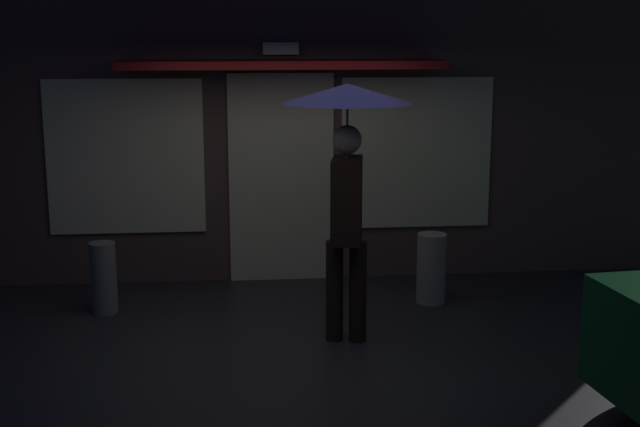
{
  "coord_description": "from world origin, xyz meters",
  "views": [
    {
      "loc": [
        -0.45,
        -6.72,
        2.62
      ],
      "look_at": [
        0.22,
        0.26,
        1.12
      ],
      "focal_mm": 48.09,
      "sensor_mm": 36.0,
      "label": 1
    }
  ],
  "objects": [
    {
      "name": "building_facade",
      "position": [
        -0.0,
        2.34,
        2.05
      ],
      "size": [
        9.74,
        1.0,
        4.13
      ],
      "color": "brown",
      "rests_on": "ground"
    },
    {
      "name": "ground_plane",
      "position": [
        0.0,
        0.0,
        0.0
      ],
      "size": [
        18.0,
        18.0,
        0.0
      ],
      "primitive_type": "plane",
      "color": "#26262B"
    },
    {
      "name": "person_with_umbrella",
      "position": [
        0.45,
        0.26,
        1.67
      ],
      "size": [
        1.08,
        1.08,
        2.2
      ],
      "rotation": [
        0.0,
        0.0,
        1.38
      ],
      "color": "black",
      "rests_on": "ground"
    },
    {
      "name": "sidewalk_bollard_2",
      "position": [
        1.42,
        1.23,
        0.35
      ],
      "size": [
        0.28,
        0.28,
        0.69
      ],
      "primitive_type": "cylinder",
      "color": "#9E998E",
      "rests_on": "ground"
    },
    {
      "name": "sidewalk_bollard",
      "position": [
        -1.73,
        1.21,
        0.34
      ],
      "size": [
        0.24,
        0.24,
        0.68
      ],
      "primitive_type": "cylinder",
      "color": "slate",
      "rests_on": "ground"
    }
  ]
}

